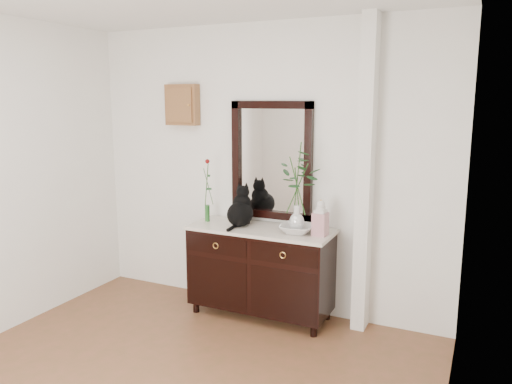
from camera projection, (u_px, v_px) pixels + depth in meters
The scene contains 10 objects.
wall_back at pixel (262, 170), 4.72m from camera, with size 3.60×0.04×2.70m, color white.
pilaster at pixel (365, 178), 4.23m from camera, with size 0.12×0.20×2.70m, color white.
sideboard at pixel (261, 267), 4.61m from camera, with size 1.33×0.52×0.82m.
wall_mirror at pixel (271, 161), 4.65m from camera, with size 0.80×0.06×1.10m.
key_cabinet at pixel (182, 105), 4.93m from camera, with size 0.35×0.10×0.40m, color brown.
cat at pixel (240, 206), 4.59m from camera, with size 0.26×0.33×0.38m, color black, non-canonical shape.
lotus_bowl at pixel (297, 229), 4.36m from camera, with size 0.30×0.30×0.07m, color silver.
vase_branches at pixel (297, 186), 4.29m from camera, with size 0.38×0.38×0.79m, color silver, non-canonical shape.
bud_vase_rose at pixel (207, 190), 4.74m from camera, with size 0.07×0.07×0.61m, color #265F26, non-canonical shape.
ginger_jar at pixel (320, 217), 4.27m from camera, with size 0.12×0.12×0.32m, color silver, non-canonical shape.
Camera 1 is at (1.93, -2.28, 2.00)m, focal length 35.00 mm.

